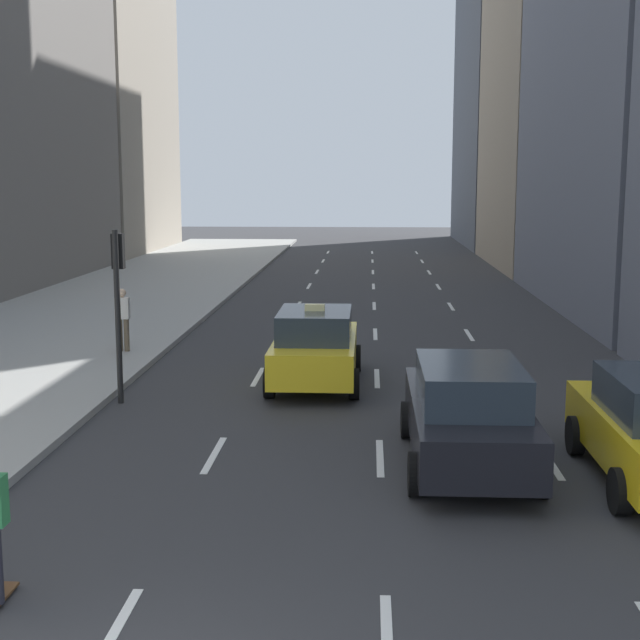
{
  "coord_description": "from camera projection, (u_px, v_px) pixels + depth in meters",
  "views": [
    {
      "loc": [
        2.38,
        -6.37,
        4.62
      ],
      "look_at": [
        1.4,
        11.57,
        1.76
      ],
      "focal_mm": 50.0,
      "sensor_mm": 36.0,
      "label": 1
    }
  ],
  "objects": [
    {
      "name": "sidewalk_left",
      "position": [
        124.0,
        299.0,
        34.13
      ],
      "size": [
        8.0,
        66.0,
        0.15
      ],
      "primitive_type": "cube",
      "color": "#9E9E99",
      "rests_on": "ground"
    },
    {
      "name": "lane_markings",
      "position": [
        375.0,
        319.0,
        29.68
      ],
      "size": [
        5.72,
        56.0,
        0.01
      ],
      "color": "white",
      "rests_on": "ground"
    },
    {
      "name": "taxi_lead",
      "position": [
        315.0,
        347.0,
        20.04
      ],
      "size": [
        2.02,
        4.4,
        1.87
      ],
      "color": "yellow",
      "rests_on": "ground"
    },
    {
      "name": "sedan_black_near",
      "position": [
        468.0,
        413.0,
        14.33
      ],
      "size": [
        2.02,
        4.82,
        1.74
      ],
      "color": "black",
      "rests_on": "ground"
    },
    {
      "name": "pedestrian_far_walking",
      "position": [
        123.0,
        317.0,
        23.18
      ],
      "size": [
        0.36,
        0.22,
        1.65
      ],
      "color": "brown",
      "rests_on": "sidewalk_left"
    },
    {
      "name": "traffic_light_pole",
      "position": [
        118.0,
        288.0,
        18.25
      ],
      "size": [
        0.24,
        0.42,
        3.6
      ],
      "color": "black",
      "rests_on": "ground"
    }
  ]
}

